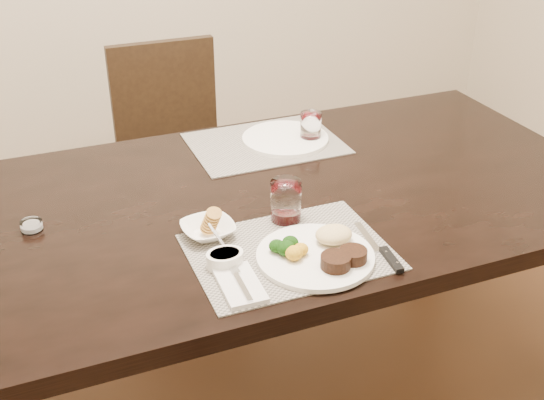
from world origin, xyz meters
name	(u,v)px	position (x,y,z in m)	size (l,w,h in m)	color
ground_plane	(259,399)	(0.00, 0.00, 0.00)	(4.50, 4.50, 0.00)	#3F2614
dining_table	(257,222)	(0.00, 0.00, 0.67)	(2.00, 1.00, 0.75)	black
chair_far	(174,146)	(0.00, 0.93, 0.50)	(0.42, 0.42, 0.90)	black
placemat_near	(289,252)	(-0.03, -0.29, 0.75)	(0.46, 0.34, 0.00)	gray
placemat_far	(265,143)	(0.15, 0.31, 0.75)	(0.46, 0.34, 0.00)	gray
dinner_plate	(321,252)	(0.03, -0.34, 0.77)	(0.27, 0.27, 0.05)	white
napkin_fork	(240,285)	(-0.18, -0.38, 0.76)	(0.09, 0.15, 0.02)	white
steak_knife	(385,254)	(0.17, -0.39, 0.76)	(0.03, 0.23, 0.01)	silver
cracker_bowl	(208,229)	(-0.18, -0.15, 0.77)	(0.14, 0.14, 0.06)	white
sauce_ramekin	(225,258)	(-0.19, -0.29, 0.77)	(0.09, 0.13, 0.07)	white
wine_glass_near	(286,203)	(0.02, -0.15, 0.80)	(0.08, 0.08, 0.11)	silver
far_plate	(285,139)	(0.21, 0.30, 0.76)	(0.27, 0.27, 0.01)	white
wine_glass_far	(311,128)	(0.29, 0.28, 0.79)	(0.07, 0.07, 0.09)	silver
salt_cellar	(32,226)	(-0.58, 0.04, 0.76)	(0.05, 0.05, 0.02)	silver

